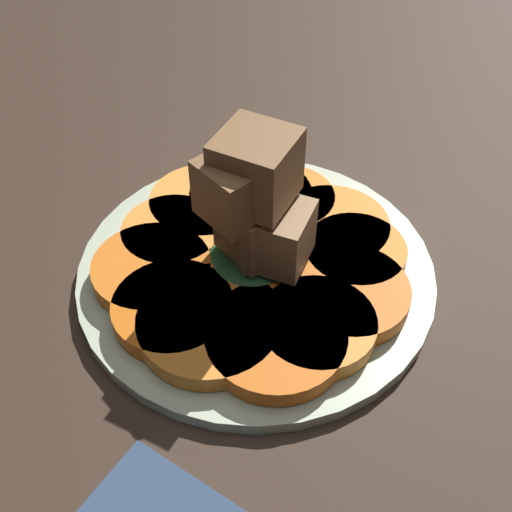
% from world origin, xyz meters
% --- Properties ---
extents(table_slab, '(1.20, 1.20, 0.02)m').
position_xyz_m(table_slab, '(0.00, 0.00, 0.01)').
color(table_slab, '#38281E').
rests_on(table_slab, ground).
extents(plate, '(0.26, 0.26, 0.01)m').
position_xyz_m(plate, '(0.00, 0.00, 0.03)').
color(plate, beige).
rests_on(plate, table_slab).
extents(carrot_slice_0, '(0.09, 0.09, 0.01)m').
position_xyz_m(carrot_slice_0, '(-0.01, 0.07, 0.04)').
color(carrot_slice_0, orange).
rests_on(carrot_slice_0, plate).
extents(carrot_slice_1, '(0.07, 0.07, 0.01)m').
position_xyz_m(carrot_slice_1, '(-0.04, 0.06, 0.04)').
color(carrot_slice_1, orange).
rests_on(carrot_slice_1, plate).
extents(carrot_slice_2, '(0.09, 0.09, 0.01)m').
position_xyz_m(carrot_slice_2, '(-0.06, 0.03, 0.04)').
color(carrot_slice_2, orange).
rests_on(carrot_slice_2, plate).
extents(carrot_slice_3, '(0.08, 0.08, 0.01)m').
position_xyz_m(carrot_slice_3, '(-0.07, -0.02, 0.04)').
color(carrot_slice_3, orange).
rests_on(carrot_slice_3, plate).
extents(carrot_slice_4, '(0.10, 0.10, 0.01)m').
position_xyz_m(carrot_slice_4, '(-0.05, -0.04, 0.04)').
color(carrot_slice_4, orange).
rests_on(carrot_slice_4, plate).
extents(carrot_slice_5, '(0.09, 0.09, 0.01)m').
position_xyz_m(carrot_slice_5, '(-0.03, -0.07, 0.04)').
color(carrot_slice_5, '#F99539').
rests_on(carrot_slice_5, plate).
extents(carrot_slice_6, '(0.08, 0.08, 0.01)m').
position_xyz_m(carrot_slice_6, '(0.01, -0.07, 0.04)').
color(carrot_slice_6, orange).
rests_on(carrot_slice_6, plate).
extents(carrot_slice_7, '(0.09, 0.09, 0.01)m').
position_xyz_m(carrot_slice_7, '(0.05, -0.06, 0.04)').
color(carrot_slice_7, orange).
rests_on(carrot_slice_7, plate).
extents(carrot_slice_8, '(0.08, 0.08, 0.01)m').
position_xyz_m(carrot_slice_8, '(0.07, -0.02, 0.04)').
color(carrot_slice_8, orange).
rests_on(carrot_slice_8, plate).
extents(carrot_slice_9, '(0.10, 0.10, 0.01)m').
position_xyz_m(carrot_slice_9, '(0.07, 0.01, 0.04)').
color(carrot_slice_9, orange).
rests_on(carrot_slice_9, plate).
extents(carrot_slice_10, '(0.09, 0.09, 0.01)m').
position_xyz_m(carrot_slice_10, '(0.05, 0.05, 0.04)').
color(carrot_slice_10, orange).
rests_on(carrot_slice_10, plate).
extents(carrot_slice_11, '(0.08, 0.08, 0.01)m').
position_xyz_m(carrot_slice_11, '(0.03, 0.07, 0.04)').
color(carrot_slice_11, orange).
rests_on(carrot_slice_11, plate).
extents(center_pile, '(0.08, 0.08, 0.11)m').
position_xyz_m(center_pile, '(0.00, 0.00, 0.08)').
color(center_pile, '#2D6033').
rests_on(center_pile, plate).
extents(fork, '(0.19, 0.05, 0.00)m').
position_xyz_m(fork, '(-0.02, -0.06, 0.03)').
color(fork, '#B2B2B7').
rests_on(fork, plate).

